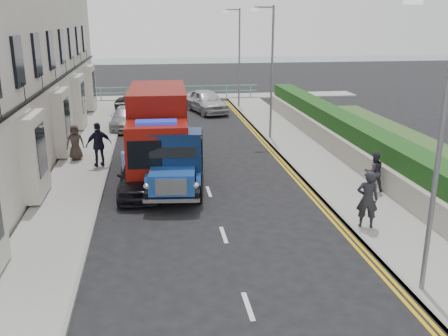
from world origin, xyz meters
TOP-DOWN VIEW (x-y plane):
  - ground at (0.00, 0.00)m, footprint 120.00×120.00m
  - pavement_west at (-5.20, 9.00)m, footprint 2.40×38.00m
  - pavement_east at (5.30, 9.00)m, footprint 2.60×38.00m
  - promenade at (0.00, 29.00)m, footprint 30.00×2.50m
  - sea_plane at (0.00, 60.00)m, footprint 120.00×120.00m
  - garden_east at (7.21, 9.00)m, footprint 1.45×28.00m
  - seafront_railing at (0.00, 28.20)m, footprint 13.00×0.08m
  - lamp_near at (4.18, -2.00)m, footprint 1.23×0.18m
  - lamp_mid at (4.18, 14.00)m, footprint 1.23×0.18m
  - lamp_far at (4.18, 24.00)m, footprint 1.23×0.18m
  - bedford_lorry at (-1.30, 5.86)m, footprint 2.54×5.34m
  - red_lorry at (-1.81, 8.77)m, footprint 2.52×6.88m
  - parked_car_front at (-2.60, 6.24)m, footprint 1.66×4.00m
  - parked_car_mid at (-2.60, 7.00)m, footprint 1.68×4.00m
  - parked_car_rear at (-3.60, 18.00)m, footprint 1.89×4.37m
  - seafront_car_left at (-2.61, 24.03)m, footprint 4.16×6.02m
  - seafront_car_right at (1.73, 22.43)m, footprint 3.00×4.96m
  - pedestrian_east_near at (4.47, 1.73)m, footprint 0.77×0.61m
  - pedestrian_east_far at (6.10, 4.86)m, footprint 0.76×0.59m
  - pedestrian_west_near at (-4.40, 9.72)m, footprint 1.23×0.86m
  - pedestrian_west_far at (-5.59, 10.93)m, footprint 0.85×0.61m

SIDE VIEW (x-z plane):
  - ground at x=0.00m, z-range 0.00..0.00m
  - sea_plane at x=0.00m, z-range 0.00..0.00m
  - pavement_west at x=-5.20m, z-range 0.00..0.12m
  - pavement_east at x=5.30m, z-range 0.00..0.12m
  - promenade at x=0.00m, z-range 0.00..0.12m
  - seafront_railing at x=0.00m, z-range 0.03..1.14m
  - parked_car_rear at x=-3.60m, z-range 0.00..1.25m
  - parked_car_mid at x=-2.60m, z-range 0.00..1.29m
  - parked_car_front at x=-2.60m, z-range 0.00..1.35m
  - seafront_car_left at x=-2.61m, z-range 0.00..1.53m
  - seafront_car_right at x=1.73m, z-range 0.00..1.58m
  - pedestrian_east_far at x=6.10m, z-range 0.12..1.67m
  - garden_east at x=7.21m, z-range 0.02..1.77m
  - pedestrian_west_far at x=-5.59m, z-range 0.12..1.75m
  - pedestrian_east_near at x=4.47m, z-range 0.12..1.95m
  - pedestrian_west_near at x=-4.40m, z-range 0.12..2.06m
  - bedford_lorry at x=-1.30m, z-range -0.10..2.35m
  - red_lorry at x=-1.81m, z-range 0.12..3.68m
  - lamp_near at x=4.18m, z-range 0.50..7.50m
  - lamp_mid at x=4.18m, z-range 0.50..7.50m
  - lamp_far at x=4.18m, z-range 0.50..7.50m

